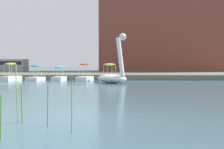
% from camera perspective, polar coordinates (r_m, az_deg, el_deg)
% --- Properties ---
extents(ground_plane, '(544.36, 544.36, 0.00)m').
position_cam_1_polar(ground_plane, '(7.54, -5.90, -8.81)').
color(ground_plane, '#385966').
extents(shore_bank_far, '(125.36, 26.42, 0.51)m').
position_cam_1_polar(shore_bank_far, '(39.54, 0.93, 0.17)').
color(shore_bank_far, '#5B6051').
rests_on(shore_bank_far, ground_plane).
extents(swan_boat, '(3.21, 3.13, 3.93)m').
position_cam_1_polar(swan_boat, '(21.88, 0.22, 0.02)').
color(swan_boat, white).
rests_on(swan_boat, ground_plane).
extents(pedal_boat_lime, '(1.77, 2.48, 1.63)m').
position_cam_1_polar(pedal_boat_lime, '(25.01, -0.52, -0.34)').
color(pedal_boat_lime, white).
rests_on(pedal_boat_lime, ground_plane).
extents(pedal_boat_red, '(1.48, 2.24, 1.64)m').
position_cam_1_polar(pedal_boat_red, '(25.27, -5.76, -0.31)').
color(pedal_boat_red, white).
rests_on(pedal_boat_red, ground_plane).
extents(pedal_boat_cyan, '(1.16, 1.99, 1.37)m').
position_cam_1_polar(pedal_boat_cyan, '(26.10, -11.06, -0.44)').
color(pedal_boat_cyan, white).
rests_on(pedal_boat_cyan, ground_plane).
extents(pedal_boat_teal, '(1.46, 2.04, 1.49)m').
position_cam_1_polar(pedal_boat_teal, '(26.61, -15.78, -0.32)').
color(pedal_boat_teal, white).
rests_on(pedal_boat_teal, ground_plane).
extents(pedal_boat_yellow, '(1.58, 2.25, 1.69)m').
position_cam_1_polar(pedal_boat_yellow, '(27.27, -20.57, -0.28)').
color(pedal_boat_yellow, white).
rests_on(pedal_boat_yellow, ground_plane).
extents(parked_van, '(5.03, 2.39, 1.84)m').
position_cam_1_polar(parked_van, '(41.92, -20.63, 1.86)').
color(parked_van, gray).
rests_on(parked_van, shore_bank_far).
extents(apartment_block, '(20.89, 13.67, 14.22)m').
position_cam_1_polar(apartment_block, '(47.88, 10.48, 9.26)').
color(apartment_block, brown).
rests_on(apartment_block, shore_bank_far).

